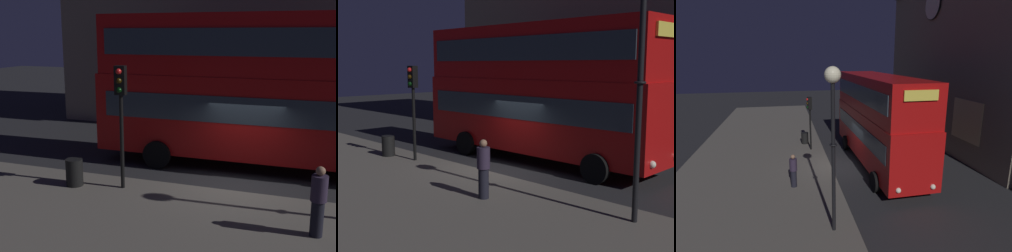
% 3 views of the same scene
% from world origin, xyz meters
% --- Properties ---
extents(ground_plane, '(80.00, 80.00, 0.00)m').
position_xyz_m(ground_plane, '(0.00, 0.00, 0.00)').
color(ground_plane, '#232326').
extents(sidewalk_slab, '(44.00, 8.79, 0.12)m').
position_xyz_m(sidewalk_slab, '(0.00, -5.13, 0.06)').
color(sidewalk_slab, '#5B564F').
rests_on(sidewalk_slab, ground).
extents(building_with_clock, '(15.89, 9.50, 14.31)m').
position_xyz_m(building_with_clock, '(-3.31, 12.17, 7.16)').
color(building_with_clock, gray).
rests_on(building_with_clock, ground).
extents(double_decker_bus, '(10.91, 2.93, 5.45)m').
position_xyz_m(double_decker_bus, '(-0.17, 2.18, 3.05)').
color(double_decker_bus, '#B20F0F').
rests_on(double_decker_bus, ground).
extents(traffic_light_near_kerb, '(0.35, 0.38, 3.74)m').
position_xyz_m(traffic_light_near_kerb, '(-3.29, -1.64, 2.82)').
color(traffic_light_near_kerb, black).
rests_on(traffic_light_near_kerb, sidewalk_slab).
extents(street_lamp, '(0.57, 0.57, 6.09)m').
position_xyz_m(street_lamp, '(6.35, -1.65, 4.77)').
color(street_lamp, black).
rests_on(street_lamp, sidewalk_slab).
extents(pedestrian, '(0.37, 0.37, 1.71)m').
position_xyz_m(pedestrian, '(2.37, -3.00, 0.99)').
color(pedestrian, black).
rests_on(pedestrian, sidewalk_slab).
extents(litter_bin, '(0.53, 0.53, 0.85)m').
position_xyz_m(litter_bin, '(-4.80, -1.94, 0.54)').
color(litter_bin, black).
rests_on(litter_bin, sidewalk_slab).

